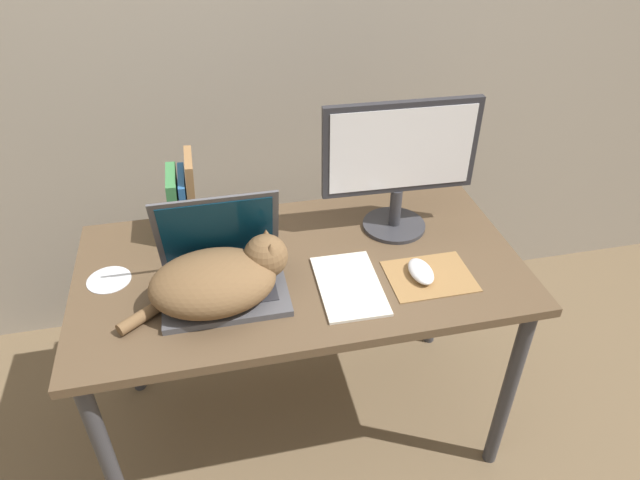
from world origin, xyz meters
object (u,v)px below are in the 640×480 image
(computer_mouse, at_px, (421,271))
(cd_disc, at_px, (109,280))
(laptop, at_px, (223,272))
(book_row, at_px, (183,202))
(notepad, at_px, (349,285))
(cat, at_px, (220,279))
(external_monitor, at_px, (400,161))

(computer_mouse, distance_m, cd_disc, 0.86)
(laptop, distance_m, book_row, 0.30)
(cd_disc, bearing_deg, notepad, -14.63)
(laptop, height_order, book_row, laptop)
(laptop, bearing_deg, book_row, 108.22)
(cat, bearing_deg, notepad, -3.13)
(notepad, relative_size, cd_disc, 2.29)
(cat, distance_m, external_monitor, 0.62)
(laptop, relative_size, cd_disc, 2.73)
(cat, xyz_separation_m, notepad, (0.34, -0.02, -0.07))
(notepad, height_order, cd_disc, notepad)
(book_row, bearing_deg, cd_disc, -140.12)
(external_monitor, distance_m, computer_mouse, 0.33)
(external_monitor, height_order, notepad, external_monitor)
(external_monitor, bearing_deg, computer_mouse, -91.16)
(laptop, distance_m, notepad, 0.34)
(external_monitor, distance_m, cd_disc, 0.88)
(computer_mouse, distance_m, notepad, 0.20)
(cd_disc, bearing_deg, computer_mouse, -11.24)
(computer_mouse, xyz_separation_m, book_row, (-0.63, 0.35, 0.09))
(cat, relative_size, computer_mouse, 3.95)
(computer_mouse, bearing_deg, cat, 177.97)
(book_row, relative_size, cd_disc, 2.16)
(computer_mouse, bearing_deg, book_row, 150.74)
(book_row, relative_size, notepad, 0.94)
(laptop, height_order, computer_mouse, laptop)
(computer_mouse, bearing_deg, laptop, 172.06)
(book_row, height_order, notepad, book_row)
(cat, distance_m, computer_mouse, 0.55)
(laptop, xyz_separation_m, book_row, (-0.09, 0.28, 0.06))
(external_monitor, bearing_deg, book_row, 170.80)
(laptop, relative_size, computer_mouse, 2.88)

